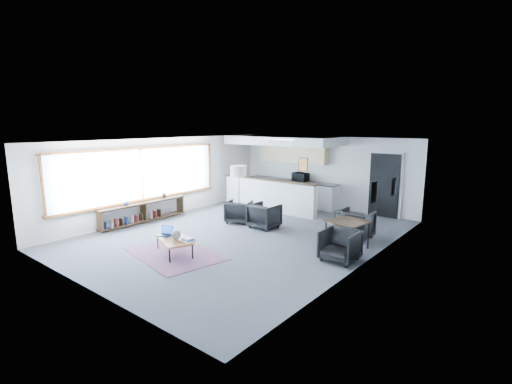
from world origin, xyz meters
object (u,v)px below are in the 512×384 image
Objects in this scene: ceramic_pot at (176,234)px; armchair_right at (264,215)px; dining_table at (348,223)px; laptop at (166,233)px; armchair_left at (239,211)px; floor_lamp at (239,173)px; coffee_table at (174,240)px; book_stack at (188,240)px; microwave at (300,176)px; dining_chair_near at (340,246)px; dining_chair_far at (356,225)px.

armchair_right is at bearing 85.79° from ceramic_pot.
laptop is at bearing -139.73° from dining_table.
armchair_left is 1.18m from floor_lamp.
coffee_table is 0.42m from book_stack.
microwave reaches higher than coffee_table.
coffee_table is 0.73× the size of floor_lamp.
laptop reaches higher than coffee_table.
dining_chair_far reaches higher than dining_chair_near.
coffee_table is at bearing -135.60° from dining_table.
ceramic_pot is 0.24× the size of dining_table.
dining_table is 1.43× the size of dining_chair_near.
armchair_right is at bearing 14.27° from dining_chair_far.
armchair_left is at bearing -93.42° from microwave.
ceramic_pot is 4.16m from dining_table.
dining_chair_near is at bearing 32.43° from ceramic_pot.
ceramic_pot is at bearing 39.33° from coffee_table.
book_stack is at bearing -81.95° from microwave.
armchair_left reaches higher than dining_table.
armchair_right is at bearing 176.08° from dining_table.
book_stack is 0.37× the size of armchair_right.
floor_lamp is at bearing 176.70° from dining_table.
dining_table is at bearing 154.66° from armchair_left.
laptop is 6.38m from microwave.
laptop is 0.79m from book_stack.
dining_chair_near reaches higher than laptop.
ceramic_pot reaches higher than laptop.
armchair_left reaches higher than ceramic_pot.
dining_chair_far is (2.56, 0.69, -0.04)m from armchair_right.
laptop is 0.50× the size of armchair_left.
dining_chair_near is at bearing 159.34° from armchair_right.
dining_table is at bearing 21.36° from laptop.
armchair_left reaches higher than dining_chair_far.
book_stack is at bearing 87.28° from armchair_left.
armchair_right is 0.45× the size of floor_lamp.
laptop reaches higher than book_stack.
coffee_table is at bearing 52.45° from dining_chair_far.
microwave is (-3.79, 4.36, 0.79)m from dining_chair_near.
laptop is 0.21× the size of floor_lamp.
dining_chair_near is (0.25, -0.90, -0.31)m from dining_table.
floor_lamp is (-0.35, 3.10, 1.11)m from laptop.
book_stack is 6.44m from microwave.
book_stack is at bearing -132.31° from dining_table.
dining_table is (2.95, 2.93, 0.15)m from ceramic_pot.
coffee_table is 0.16m from ceramic_pot.
book_stack is 0.30× the size of dining_table.
laptop is (-0.39, 0.07, 0.09)m from coffee_table.
floor_lamp is 3.83m from dining_chair_far.
armchair_left is 0.78× the size of dining_table.
book_stack is 3.23m from armchair_left.
floor_lamp reaches higher than armchair_left.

